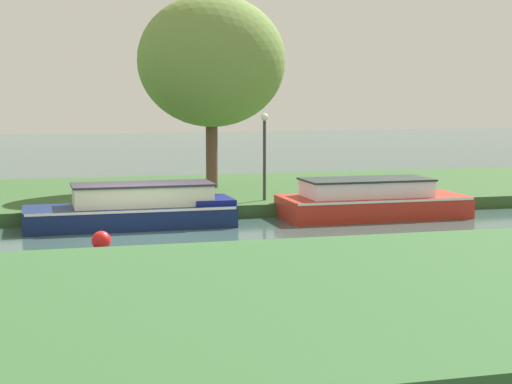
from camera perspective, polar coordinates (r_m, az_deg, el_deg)
The scene contains 9 objects.
ground_plane at distance 23.38m, azimuth -7.91°, elevation -2.79°, with size 120.00×120.00×0.00m, color #37524E.
riverbank_far at distance 30.24m, azimuth -9.58°, elevation -0.29°, with size 72.00×10.00×0.40m, color #34582B.
riverbank_near at distance 14.63m, azimuth -3.48°, elevation -7.66°, with size 72.00×10.00×0.40m, color #335E31.
navy_barge at distance 24.48m, azimuth -8.11°, elevation -1.11°, with size 5.95×1.99×1.25m.
red_narrowboat at distance 26.35m, azimuth 7.78°, elevation -0.58°, with size 5.75×2.30×1.21m.
willow_tree_centre at distance 30.51m, azimuth -2.98°, elevation 8.81°, with size 5.35×3.99×6.94m.
lamp_post at distance 26.99m, azimuth 0.58°, elevation 3.16°, with size 0.24×0.24×2.79m.
mooring_post_far at distance 25.51m, azimuth -11.25°, elevation -0.29°, with size 0.20×0.20×0.76m, color brown.
channel_buoy at distance 21.05m, azimuth -10.40°, elevation -3.24°, with size 0.47×0.47×0.47m, color red.
Camera 1 is at (-2.82, -22.89, 3.82)m, focal length 59.27 mm.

